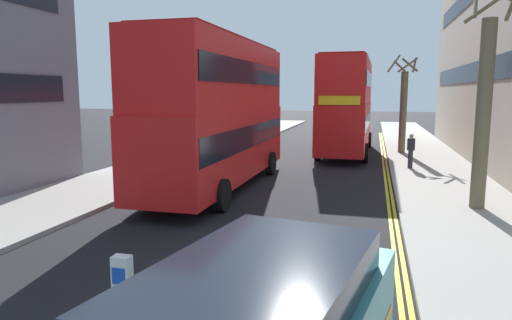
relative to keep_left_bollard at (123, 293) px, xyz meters
name	(u,v)px	position (x,y,z in m)	size (l,w,h in m)	color
sidewalk_right	(452,194)	(6.50, 11.36, -0.54)	(4.00, 80.00, 0.14)	#9E9991
sidewalk_left	(127,177)	(-6.50, 11.36, -0.54)	(4.00, 80.00, 0.14)	#9E9991
kerb_line_outer	(393,205)	(4.40, 9.36, -0.60)	(0.10, 56.00, 0.01)	yellow
kerb_line_inner	(388,205)	(4.24, 9.36, -0.60)	(0.10, 56.00, 0.01)	yellow
keep_left_bollard	(123,293)	(0.00, 0.00, 0.00)	(0.36, 0.28, 1.11)	silver
double_decker_bus_away	(219,110)	(-2.03, 10.60, 2.42)	(2.87, 10.83, 5.64)	red
double_decker_bus_oncoming	(347,103)	(2.11, 22.00, 2.42)	(2.93, 10.85, 5.64)	red
pedestrian_far	(411,150)	(5.41, 16.51, 0.38)	(0.34, 0.22, 1.62)	#2D2D38
street_tree_near	(403,107)	(5.33, 22.44, 2.20)	(1.76, 1.74, 5.77)	#6B6047
street_tree_mid	(484,108)	(6.87, 9.13, 2.62)	(1.57, 1.86, 6.80)	#6B6047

